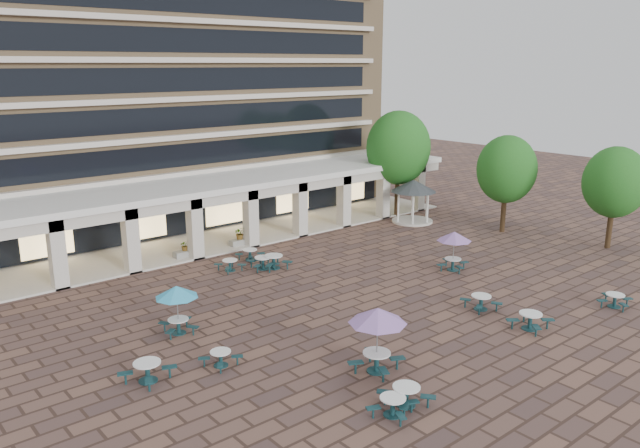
# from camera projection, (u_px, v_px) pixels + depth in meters

# --- Properties ---
(ground) EXTENTS (120.00, 120.00, 0.00)m
(ground) POSITION_uv_depth(u_px,v_px,m) (352.00, 307.00, 31.91)
(ground) COLOR brown
(ground) RESTS_ON ground
(apartment_building) EXTENTS (40.00, 15.50, 25.20)m
(apartment_building) POSITION_uv_depth(u_px,v_px,m) (129.00, 56.00, 47.68)
(apartment_building) COLOR tan
(apartment_building) RESTS_ON ground
(retail_arcade) EXTENTS (42.00, 6.60, 4.40)m
(retail_arcade) POSITION_uv_depth(u_px,v_px,m) (204.00, 202.00, 42.15)
(retail_arcade) COLOR white
(retail_arcade) RESTS_ON ground
(picnic_table_0) EXTENTS (1.90, 1.90, 0.71)m
(picnic_table_0) POSITION_uv_depth(u_px,v_px,m) (393.00, 405.00, 21.96)
(picnic_table_0) COLOR #13393B
(picnic_table_0) RESTS_ON ground
(picnic_table_1) EXTENTS (1.86, 1.86, 0.76)m
(picnic_table_1) POSITION_uv_depth(u_px,v_px,m) (406.00, 394.00, 22.59)
(picnic_table_1) COLOR #13393B
(picnic_table_1) RESTS_ON ground
(picnic_table_2) EXTENTS (1.92, 1.92, 0.80)m
(picnic_table_2) POSITION_uv_depth(u_px,v_px,m) (530.00, 320.00, 29.11)
(picnic_table_2) COLOR #13393B
(picnic_table_2) RESTS_ON ground
(picnic_table_3) EXTENTS (1.80, 1.80, 0.69)m
(picnic_table_3) POSITION_uv_depth(u_px,v_px,m) (615.00, 299.00, 31.77)
(picnic_table_3) COLOR #13393B
(picnic_table_3) RESTS_ON ground
(picnic_table_4) EXTENTS (1.99, 1.99, 2.30)m
(picnic_table_4) POSITION_uv_depth(u_px,v_px,m) (177.00, 294.00, 28.27)
(picnic_table_4) COLOR #13393B
(picnic_table_4) RESTS_ON ground
(picnic_table_5) EXTENTS (1.67, 1.67, 0.65)m
(picnic_table_5) POSITION_uv_depth(u_px,v_px,m) (221.00, 357.00, 25.58)
(picnic_table_5) COLOR #13393B
(picnic_table_5) RESTS_ON ground
(picnic_table_6) EXTENTS (2.36, 2.36, 2.73)m
(picnic_table_6) POSITION_uv_depth(u_px,v_px,m) (378.00, 318.00, 24.61)
(picnic_table_6) COLOR #13393B
(picnic_table_6) RESTS_ON ground
(picnic_table_7) EXTENTS (1.95, 1.95, 0.75)m
(picnic_table_7) POSITION_uv_depth(u_px,v_px,m) (481.00, 301.00, 31.44)
(picnic_table_7) COLOR #13393B
(picnic_table_7) RESTS_ON ground
(picnic_table_8) EXTENTS (2.21, 2.21, 0.81)m
(picnic_table_8) POSITION_uv_depth(u_px,v_px,m) (147.00, 370.00, 24.31)
(picnic_table_8) COLOR #13393B
(picnic_table_8) RESTS_ON ground
(picnic_table_9) EXTENTS (1.58, 1.58, 0.68)m
(picnic_table_9) POSITION_uv_depth(u_px,v_px,m) (230.00, 264.00, 37.35)
(picnic_table_9) COLOR #13393B
(picnic_table_9) RESTS_ON ground
(picnic_table_10) EXTENTS (1.96, 1.96, 0.75)m
(picnic_table_10) POSITION_uv_depth(u_px,v_px,m) (263.00, 262.00, 37.64)
(picnic_table_10) COLOR #13393B
(picnic_table_10) RESTS_ON ground
(picnic_table_11) EXTENTS (2.06, 2.06, 2.38)m
(picnic_table_11) POSITION_uv_depth(u_px,v_px,m) (454.00, 238.00, 37.03)
(picnic_table_11) COLOR #13393B
(picnic_table_11) RESTS_ON ground
(picnic_table_12) EXTENTS (1.73, 1.73, 0.67)m
(picnic_table_12) POSITION_uv_depth(u_px,v_px,m) (250.00, 253.00, 39.49)
(picnic_table_12) COLOR #13393B
(picnic_table_12) RESTS_ON ground
(picnic_table_13) EXTENTS (2.03, 2.03, 0.83)m
(picnic_table_13) POSITION_uv_depth(u_px,v_px,m) (274.00, 260.00, 37.76)
(picnic_table_13) COLOR #13393B
(picnic_table_13) RESTS_ON ground
(gazebo) EXTENTS (3.57, 3.57, 3.32)m
(gazebo) POSITION_uv_depth(u_px,v_px,m) (413.00, 191.00, 48.35)
(gazebo) COLOR beige
(gazebo) RESTS_ON ground
(tree_east_a) EXTENTS (4.28, 4.28, 7.13)m
(tree_east_a) POSITION_uv_depth(u_px,v_px,m) (507.00, 169.00, 44.99)
(tree_east_a) COLOR #422D1A
(tree_east_a) RESTS_ON ground
(tree_east_b) EXTENTS (4.12, 4.12, 6.87)m
(tree_east_b) POSITION_uv_depth(u_px,v_px,m) (615.00, 182.00, 41.00)
(tree_east_b) COLOR #422D1A
(tree_east_b) RESTS_ON ground
(tree_east_c) EXTENTS (5.11, 5.11, 8.51)m
(tree_east_c) POSITION_uv_depth(u_px,v_px,m) (398.00, 148.00, 49.52)
(tree_east_c) COLOR #422D1A
(tree_east_c) RESTS_ON ground
(planter_left) EXTENTS (1.50, 0.66, 1.18)m
(planter_left) POSITION_uv_depth(u_px,v_px,m) (185.00, 251.00, 39.76)
(planter_left) COLOR gray
(planter_left) RESTS_ON ground
(planter_right) EXTENTS (1.50, 0.78, 1.35)m
(planter_right) POSITION_uv_depth(u_px,v_px,m) (240.00, 238.00, 42.30)
(planter_right) COLOR gray
(planter_right) RESTS_ON ground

